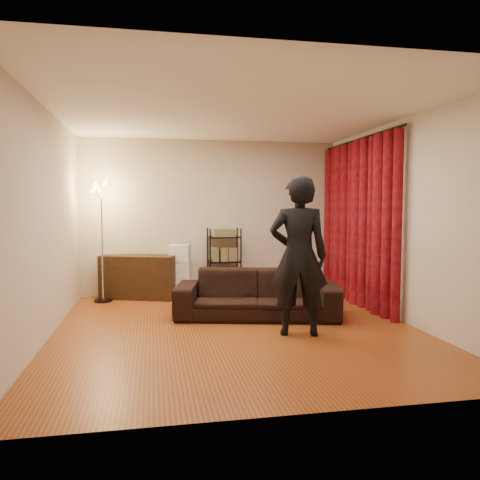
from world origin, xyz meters
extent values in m
plane|color=#9B491E|center=(0.00, 0.00, 0.00)|extent=(5.00, 5.00, 0.00)
plane|color=white|center=(0.00, 0.00, 2.70)|extent=(5.00, 5.00, 0.00)
plane|color=beige|center=(0.00, 2.50, 1.35)|extent=(5.00, 0.00, 5.00)
plane|color=beige|center=(0.00, -2.50, 1.35)|extent=(5.00, 0.00, 5.00)
plane|color=beige|center=(-2.25, 0.00, 1.35)|extent=(0.00, 5.00, 5.00)
plane|color=beige|center=(2.25, 0.00, 1.35)|extent=(0.00, 5.00, 5.00)
cylinder|color=black|center=(2.15, 1.12, 2.58)|extent=(0.04, 2.65, 0.04)
imported|color=black|center=(0.39, 0.55, 0.33)|extent=(2.37, 1.35, 0.65)
imported|color=black|center=(0.68, -0.41, 0.95)|extent=(0.78, 0.61, 1.90)
cube|color=#321E0F|center=(-1.27, 2.23, 0.36)|extent=(1.32, 0.86, 0.72)
camera|label=1|loc=(-1.04, -5.73, 1.55)|focal=35.00mm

